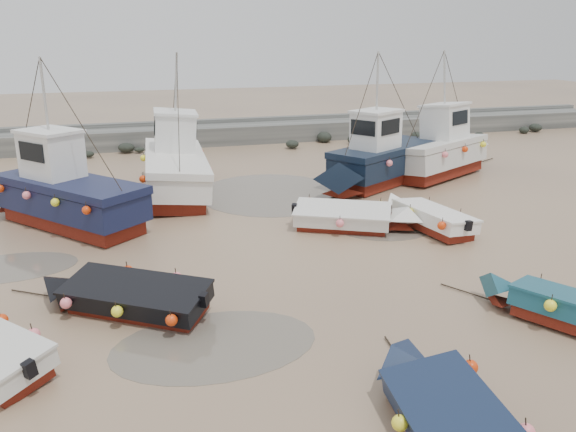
% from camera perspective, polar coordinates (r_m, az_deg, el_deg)
% --- Properties ---
extents(ground, '(120.00, 120.00, 0.00)m').
position_cam_1_polar(ground, '(17.17, 1.92, -6.20)').
color(ground, '#9E805F').
rests_on(ground, ground).
extents(seawall, '(60.00, 4.92, 1.50)m').
position_cam_1_polar(seawall, '(37.74, -8.31, 8.16)').
color(seawall, slate).
rests_on(seawall, ground).
extents(puddle_a, '(4.93, 4.93, 0.01)m').
position_cam_1_polar(puddle_a, '(13.83, -7.46, -12.80)').
color(puddle_a, '#61594D').
rests_on(puddle_a, ground).
extents(puddle_b, '(4.02, 4.02, 0.01)m').
position_cam_1_polar(puddle_b, '(22.03, 9.57, -0.83)').
color(puddle_b, '#61594D').
rests_on(puddle_b, ground).
extents(puddle_c, '(4.15, 4.15, 0.01)m').
position_cam_1_polar(puddle_c, '(19.87, -26.50, -4.72)').
color(puddle_c, '#61594D').
rests_on(puddle_c, ground).
extents(puddle_d, '(6.71, 6.71, 0.01)m').
position_cam_1_polar(puddle_d, '(25.93, -1.77, 2.34)').
color(puddle_d, '#61594D').
rests_on(puddle_d, ground).
extents(dinghy_1, '(2.42, 6.03, 1.43)m').
position_cam_1_polar(dinghy_1, '(11.06, 16.73, -19.01)').
color(dinghy_1, maroon).
rests_on(dinghy_1, ground).
extents(dinghy_2, '(3.30, 4.77, 1.43)m').
position_cam_1_polar(dinghy_2, '(15.94, 25.92, -7.95)').
color(dinghy_2, maroon).
rests_on(dinghy_2, ground).
extents(dinghy_4, '(5.54, 4.00, 1.43)m').
position_cam_1_polar(dinghy_4, '(15.60, -16.17, -7.39)').
color(dinghy_4, maroon).
rests_on(dinghy_4, ground).
extents(dinghy_5, '(5.54, 3.40, 1.43)m').
position_cam_1_polar(dinghy_5, '(21.19, 6.55, 0.10)').
color(dinghy_5, maroon).
rests_on(dinghy_5, ground).
extents(dinghy_6, '(2.23, 5.56, 1.43)m').
position_cam_1_polar(dinghy_6, '(21.80, 13.90, 0.21)').
color(dinghy_6, maroon).
rests_on(dinghy_6, ground).
extents(cabin_boat_0, '(7.14, 7.89, 6.22)m').
position_cam_1_polar(cabin_boat_0, '(23.04, -22.21, 2.43)').
color(cabin_boat_0, maroon).
rests_on(cabin_boat_0, ground).
extents(cabin_boat_1, '(3.36, 10.86, 6.22)m').
position_cam_1_polar(cabin_boat_1, '(26.65, -11.68, 5.32)').
color(cabin_boat_1, maroon).
rests_on(cabin_boat_1, ground).
extents(cabin_boat_2, '(8.78, 5.77, 6.22)m').
position_cam_1_polar(cabin_boat_2, '(27.32, 9.18, 5.87)').
color(cabin_boat_2, maroon).
rests_on(cabin_boat_2, ground).
extents(cabin_boat_3, '(8.49, 5.50, 6.22)m').
position_cam_1_polar(cabin_boat_3, '(30.11, 15.69, 6.61)').
color(cabin_boat_3, maroon).
rests_on(cabin_boat_3, ground).
extents(person, '(0.60, 0.40, 1.64)m').
position_cam_1_polar(person, '(22.32, -19.70, -1.42)').
color(person, '#18183C').
rests_on(person, ground).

